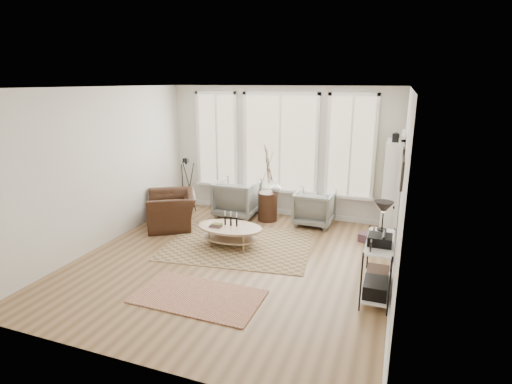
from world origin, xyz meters
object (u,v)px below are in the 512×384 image
at_px(armchair_left, 237,198).
at_px(coffee_table, 230,231).
at_px(accent_chair, 172,210).
at_px(side_table, 268,183).
at_px(armchair_right, 314,208).
at_px(bookcase, 391,189).
at_px(low_shelf, 378,262).

bearing_deg(armchair_left, coffee_table, 107.29).
xyz_separation_m(armchair_left, accent_chair, (-1.03, -1.10, -0.06)).
bearing_deg(side_table, armchair_left, 177.46).
height_order(armchair_left, armchair_right, armchair_left).
relative_size(bookcase, accent_chair, 1.84).
distance_m(side_table, accent_chair, 2.13).
bearing_deg(side_table, low_shelf, -45.22).
bearing_deg(accent_chair, armchair_right, 80.76).
xyz_separation_m(low_shelf, armchair_right, (-1.46, 2.60, -0.14)).
relative_size(armchair_right, accent_chair, 0.73).
bearing_deg(side_table, bookcase, 0.28).
height_order(low_shelf, armchair_left, low_shelf).
distance_m(bookcase, armchair_left, 3.33).
distance_m(low_shelf, coffee_table, 2.85).
bearing_deg(armchair_right, armchair_left, 3.00).
relative_size(armchair_right, side_table, 0.46).
xyz_separation_m(armchair_right, side_table, (-1.02, -0.09, 0.49)).
bearing_deg(low_shelf, bookcase, 88.72).
height_order(coffee_table, armchair_right, armchair_right).
relative_size(low_shelf, armchair_left, 1.41).
distance_m(armchair_left, side_table, 0.87).
bearing_deg(low_shelf, armchair_left, 141.86).
relative_size(low_shelf, coffee_table, 1.05).
xyz_separation_m(bookcase, armchair_left, (-3.29, 0.02, -0.53)).
relative_size(bookcase, coffee_table, 1.66).
bearing_deg(side_table, accent_chair, -149.01).
height_order(bookcase, accent_chair, bookcase).
distance_m(low_shelf, side_table, 3.55).
bearing_deg(bookcase, armchair_left, 179.64).
bearing_deg(low_shelf, armchair_right, 119.44).
height_order(coffee_table, side_table, side_table).
distance_m(bookcase, low_shelf, 2.56).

